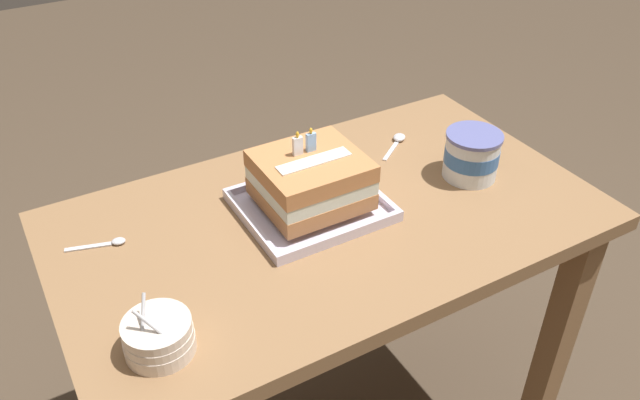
% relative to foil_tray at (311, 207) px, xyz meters
% --- Properties ---
extents(dining_table, '(1.11, 0.64, 0.73)m').
position_rel_foil_tray_xyz_m(dining_table, '(0.02, -0.03, -0.13)').
color(dining_table, olive).
rests_on(dining_table, ground_plane).
extents(foil_tray, '(0.29, 0.26, 0.02)m').
position_rel_foil_tray_xyz_m(foil_tray, '(0.00, 0.00, 0.00)').
color(foil_tray, silver).
rests_on(foil_tray, dining_table).
extents(birthday_cake, '(0.21, 0.19, 0.15)m').
position_rel_foil_tray_xyz_m(birthday_cake, '(-0.00, 0.00, 0.07)').
color(birthday_cake, '#BF7D49').
rests_on(birthday_cake, foil_tray).
extents(bowl_stack, '(0.11, 0.11, 0.10)m').
position_rel_foil_tray_xyz_m(bowl_stack, '(-0.39, -0.21, 0.02)').
color(bowl_stack, silver).
rests_on(bowl_stack, dining_table).
extents(ice_cream_tub, '(0.12, 0.12, 0.11)m').
position_rel_foil_tray_xyz_m(ice_cream_tub, '(0.37, -0.06, 0.05)').
color(ice_cream_tub, white).
rests_on(ice_cream_tub, dining_table).
extents(serving_spoon_near_tray, '(0.11, 0.05, 0.01)m').
position_rel_foil_tray_xyz_m(serving_spoon_near_tray, '(-0.39, 0.09, -0.00)').
color(serving_spoon_near_tray, silver).
rests_on(serving_spoon_near_tray, dining_table).
extents(serving_spoon_by_bowls, '(0.11, 0.09, 0.01)m').
position_rel_foil_tray_xyz_m(serving_spoon_by_bowls, '(0.32, 0.14, -0.00)').
color(serving_spoon_by_bowls, silver).
rests_on(serving_spoon_by_bowls, dining_table).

